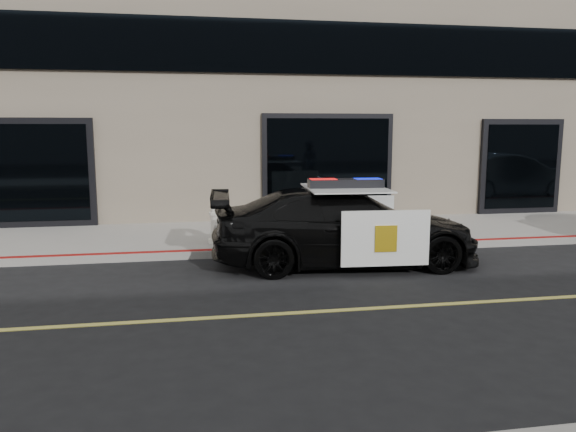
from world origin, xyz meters
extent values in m
plane|color=black|center=(0.00, 0.00, 0.00)|extent=(120.00, 120.00, 0.00)
cube|color=gray|center=(0.00, 5.25, 0.07)|extent=(60.00, 3.50, 0.15)
cube|color=#756856|center=(0.00, 10.50, 6.00)|extent=(60.00, 7.00, 12.00)
imported|color=black|center=(-1.78, 2.56, 0.71)|extent=(2.61, 5.14, 1.42)
cube|color=white|center=(-1.37, 1.51, 0.68)|extent=(1.51, 0.13, 0.94)
cube|color=white|center=(-1.24, 3.54, 0.68)|extent=(1.51, 0.13, 0.94)
cube|color=white|center=(-1.78, 2.56, 1.43)|extent=(1.52, 1.79, 0.02)
cube|color=gold|center=(-1.37, 1.48, 0.68)|extent=(0.38, 0.04, 0.45)
cube|color=black|center=(-1.78, 2.56, 1.51)|extent=(1.38, 0.44, 0.17)
cube|color=red|center=(-2.19, 2.58, 1.52)|extent=(0.49, 0.34, 0.15)
cube|color=#0C19CC|center=(-1.37, 2.53, 1.52)|extent=(0.49, 0.34, 0.15)
cylinder|color=silver|center=(-4.03, 4.27, 0.19)|extent=(0.37, 0.37, 0.08)
cylinder|color=silver|center=(-4.03, 4.27, 0.49)|extent=(0.27, 0.27, 0.51)
cylinder|color=silver|center=(-4.03, 4.27, 0.76)|extent=(0.32, 0.32, 0.06)
sphere|color=silver|center=(-4.03, 4.27, 0.83)|extent=(0.24, 0.24, 0.24)
cylinder|color=silver|center=(-4.03, 4.27, 0.93)|extent=(0.07, 0.07, 0.07)
cylinder|color=silver|center=(-4.03, 4.44, 0.56)|extent=(0.13, 0.12, 0.13)
cylinder|color=silver|center=(-4.03, 4.10, 0.56)|extent=(0.13, 0.12, 0.13)
cylinder|color=silver|center=(-4.03, 4.07, 0.49)|extent=(0.17, 0.14, 0.17)
camera|label=1|loc=(-4.60, -7.24, 2.51)|focal=35.00mm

